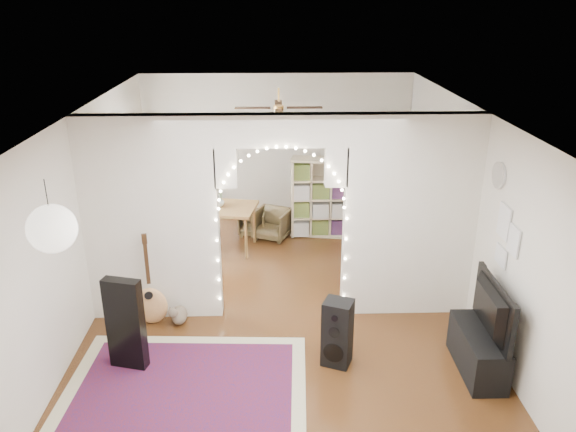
{
  "coord_description": "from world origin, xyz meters",
  "views": [
    {
      "loc": [
        -0.12,
        -6.64,
        4.01
      ],
      "look_at": [
        0.09,
        0.3,
        1.27
      ],
      "focal_mm": 35.0,
      "sensor_mm": 36.0,
      "label": 1
    }
  ],
  "objects_px": {
    "bookcase": "(330,198)",
    "dining_table": "(219,211)",
    "media_console": "(478,351)",
    "dining_chair_right": "(252,223)",
    "floor_speaker": "(337,333)",
    "dining_chair_left": "(272,224)",
    "acoustic_guitar": "(150,291)"
  },
  "relations": [
    {
      "from": "bookcase",
      "to": "dining_table",
      "type": "height_order",
      "value": "bookcase"
    },
    {
      "from": "dining_table",
      "to": "media_console",
      "type": "bearing_deg",
      "value": -36.72
    },
    {
      "from": "media_console",
      "to": "dining_chair_right",
      "type": "distance_m",
      "value": 4.84
    },
    {
      "from": "media_console",
      "to": "dining_chair_right",
      "type": "bearing_deg",
      "value": 124.24
    },
    {
      "from": "media_console",
      "to": "dining_table",
      "type": "xyz_separation_m",
      "value": [
        -3.2,
        3.44,
        0.43
      ]
    },
    {
      "from": "floor_speaker",
      "to": "media_console",
      "type": "relative_size",
      "value": 0.82
    },
    {
      "from": "media_console",
      "to": "dining_chair_left",
      "type": "xyz_separation_m",
      "value": [
        -2.32,
        3.85,
        0.02
      ]
    },
    {
      "from": "media_console",
      "to": "bookcase",
      "type": "relative_size",
      "value": 0.71
    },
    {
      "from": "floor_speaker",
      "to": "dining_chair_right",
      "type": "relative_size",
      "value": 1.71
    },
    {
      "from": "acoustic_guitar",
      "to": "media_console",
      "type": "xyz_separation_m",
      "value": [
        3.9,
        -1.1,
        -0.22
      ]
    },
    {
      "from": "media_console",
      "to": "bookcase",
      "type": "distance_m",
      "value": 4.19
    },
    {
      "from": "dining_chair_left",
      "to": "dining_chair_right",
      "type": "height_order",
      "value": "dining_chair_left"
    },
    {
      "from": "bookcase",
      "to": "dining_chair_right",
      "type": "bearing_deg",
      "value": -173.38
    },
    {
      "from": "acoustic_guitar",
      "to": "dining_chair_right",
      "type": "bearing_deg",
      "value": 53.44
    },
    {
      "from": "dining_chair_right",
      "to": "acoustic_guitar",
      "type": "bearing_deg",
      "value": -108.26
    },
    {
      "from": "bookcase",
      "to": "acoustic_guitar",
      "type": "bearing_deg",
      "value": -122.56
    },
    {
      "from": "acoustic_guitar",
      "to": "dining_chair_right",
      "type": "height_order",
      "value": "acoustic_guitar"
    },
    {
      "from": "floor_speaker",
      "to": "acoustic_guitar",
      "type": "bearing_deg",
      "value": -179.17
    },
    {
      "from": "acoustic_guitar",
      "to": "bookcase",
      "type": "height_order",
      "value": "bookcase"
    },
    {
      "from": "dining_chair_right",
      "to": "dining_table",
      "type": "bearing_deg",
      "value": -126.95
    },
    {
      "from": "floor_speaker",
      "to": "dining_table",
      "type": "bearing_deg",
      "value": 138.91
    },
    {
      "from": "dining_chair_left",
      "to": "dining_table",
      "type": "bearing_deg",
      "value": -131.55
    },
    {
      "from": "dining_table",
      "to": "dining_chair_right",
      "type": "height_order",
      "value": "dining_table"
    },
    {
      "from": "dining_table",
      "to": "dining_chair_right",
      "type": "xyz_separation_m",
      "value": [
        0.52,
        0.59,
        -0.46
      ]
    },
    {
      "from": "floor_speaker",
      "to": "bookcase",
      "type": "height_order",
      "value": "bookcase"
    },
    {
      "from": "acoustic_guitar",
      "to": "dining_chair_right",
      "type": "distance_m",
      "value": 3.18
    },
    {
      "from": "dining_table",
      "to": "dining_chair_right",
      "type": "bearing_deg",
      "value": 59.01
    },
    {
      "from": "media_console",
      "to": "dining_table",
      "type": "distance_m",
      "value": 4.72
    },
    {
      "from": "bookcase",
      "to": "dining_chair_left",
      "type": "height_order",
      "value": "bookcase"
    },
    {
      "from": "floor_speaker",
      "to": "dining_chair_left",
      "type": "bearing_deg",
      "value": 123.89
    },
    {
      "from": "acoustic_guitar",
      "to": "dining_table",
      "type": "relative_size",
      "value": 0.82
    },
    {
      "from": "acoustic_guitar",
      "to": "dining_chair_left",
      "type": "relative_size",
      "value": 1.85
    }
  ]
}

